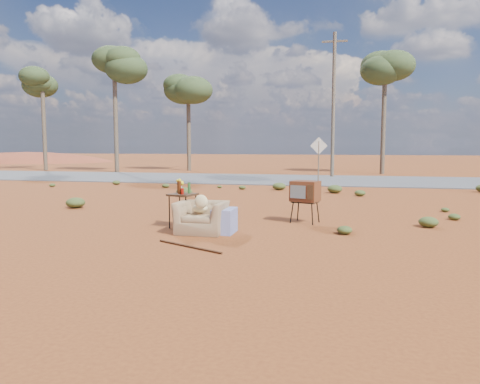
# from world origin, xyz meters

# --- Properties ---
(ground) EXTENTS (140.00, 140.00, 0.00)m
(ground) POSITION_xyz_m (0.00, 0.00, 0.00)
(ground) COLOR brown
(ground) RESTS_ON ground
(highway) EXTENTS (140.00, 7.00, 0.04)m
(highway) POSITION_xyz_m (0.00, 15.00, 0.02)
(highway) COLOR #565659
(highway) RESTS_ON ground
(dirt_mound) EXTENTS (26.00, 18.00, 2.00)m
(dirt_mound) POSITION_xyz_m (-30.00, 34.00, 0.00)
(dirt_mound) COLOR #953E24
(dirt_mound) RESTS_ON ground
(armchair) EXTENTS (1.22, 0.77, 0.90)m
(armchair) POSITION_xyz_m (-0.29, 0.06, 0.42)
(armchair) COLOR #90714E
(armchair) RESTS_ON ground
(tv_unit) EXTENTS (0.75, 0.67, 1.02)m
(tv_unit) POSITION_xyz_m (1.69, 1.79, 0.75)
(tv_unit) COLOR black
(tv_unit) RESTS_ON ground
(side_table) EXTENTS (0.65, 0.65, 1.09)m
(side_table) POSITION_xyz_m (-1.01, 0.59, 0.80)
(side_table) COLOR #361E13
(side_table) RESTS_ON ground
(rusty_bar) EXTENTS (1.45, 0.80, 0.04)m
(rusty_bar) POSITION_xyz_m (-0.18, -1.38, 0.02)
(rusty_bar) COLOR #482713
(rusty_bar) RESTS_ON ground
(road_sign) EXTENTS (0.78, 0.06, 2.19)m
(road_sign) POSITION_xyz_m (1.50, 12.00, 1.50)
(road_sign) COLOR brown
(road_sign) RESTS_ON ground
(eucalyptus_far_left) EXTENTS (3.20, 3.20, 7.10)m
(eucalyptus_far_left) POSITION_xyz_m (-18.00, 20.00, 5.94)
(eucalyptus_far_left) COLOR brown
(eucalyptus_far_left) RESTS_ON ground
(eucalyptus_left) EXTENTS (3.20, 3.20, 8.10)m
(eucalyptus_left) POSITION_xyz_m (-12.00, 19.00, 6.92)
(eucalyptus_left) COLOR brown
(eucalyptus_left) RESTS_ON ground
(eucalyptus_near_left) EXTENTS (3.20, 3.20, 6.60)m
(eucalyptus_near_left) POSITION_xyz_m (-8.00, 22.00, 5.45)
(eucalyptus_near_left) COLOR brown
(eucalyptus_near_left) RESTS_ON ground
(eucalyptus_center) EXTENTS (3.20, 3.20, 7.60)m
(eucalyptus_center) POSITION_xyz_m (5.00, 21.00, 6.43)
(eucalyptus_center) COLOR brown
(eucalyptus_center) RESTS_ON ground
(utility_pole_center) EXTENTS (1.40, 0.20, 8.00)m
(utility_pole_center) POSITION_xyz_m (2.00, 17.50, 4.15)
(utility_pole_center) COLOR brown
(utility_pole_center) RESTS_ON ground
(scrub_patch) EXTENTS (17.49, 8.07, 0.33)m
(scrub_patch) POSITION_xyz_m (-0.82, 4.41, 0.14)
(scrub_patch) COLOR #4C5927
(scrub_patch) RESTS_ON ground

